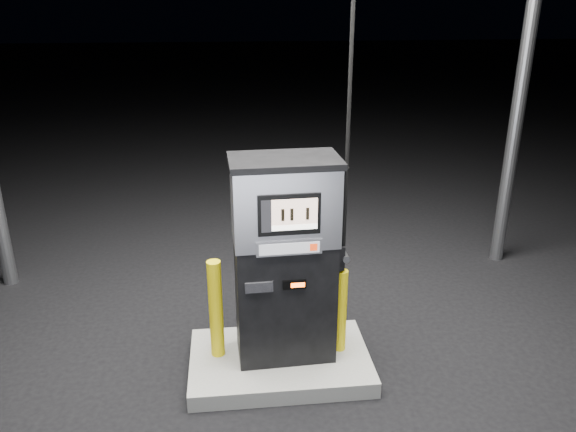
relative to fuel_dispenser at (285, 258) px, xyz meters
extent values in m
plane|color=black|center=(-0.06, -0.05, -1.08)|extent=(80.00, 80.00, 0.00)
cube|color=slate|center=(-0.06, -0.05, -1.01)|extent=(1.60, 1.00, 0.15)
cylinder|color=gray|center=(2.94, 1.95, 1.17)|extent=(0.16, 0.16, 4.50)
cube|color=black|center=(0.00, 0.00, -0.38)|extent=(0.85, 0.52, 1.10)
cube|color=#AFB0B7|center=(0.00, 0.00, 0.50)|extent=(0.87, 0.53, 0.66)
cube|color=black|center=(0.00, 0.00, 0.86)|extent=(0.91, 0.57, 0.05)
cube|color=black|center=(0.01, -0.25, 0.50)|extent=(0.49, 0.05, 0.33)
cube|color=beige|center=(0.05, -0.27, 0.52)|extent=(0.36, 0.02, 0.21)
cube|color=white|center=(0.05, -0.27, 0.39)|extent=(0.36, 0.02, 0.04)
cube|color=#AFB0B7|center=(0.01, -0.25, 0.21)|extent=(0.53, 0.05, 0.12)
cube|color=gray|center=(0.01, -0.27, 0.21)|extent=(0.48, 0.02, 0.09)
cube|color=red|center=(0.20, -0.26, 0.21)|extent=(0.06, 0.01, 0.06)
cube|color=black|center=(0.05, -0.25, -0.12)|extent=(0.19, 0.03, 0.08)
cube|color=#FF510C|center=(0.08, -0.26, -0.12)|extent=(0.11, 0.01, 0.04)
cube|color=black|center=(-0.24, -0.26, -0.12)|extent=(0.23, 0.03, 0.09)
cube|color=black|center=(0.46, 0.02, -0.01)|extent=(0.09, 0.16, 0.22)
cylinder|color=gray|center=(0.51, 0.02, -0.01)|extent=(0.07, 0.20, 0.06)
cylinder|color=black|center=(0.49, -0.02, 1.46)|extent=(0.03, 0.03, 2.73)
cylinder|color=yellow|center=(-0.61, 0.03, -0.47)|extent=(0.15, 0.15, 0.92)
cylinder|color=yellow|center=(0.49, -0.01, -0.53)|extent=(0.11, 0.11, 0.79)
camera|label=1|loc=(-0.45, -4.27, 2.07)|focal=35.00mm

